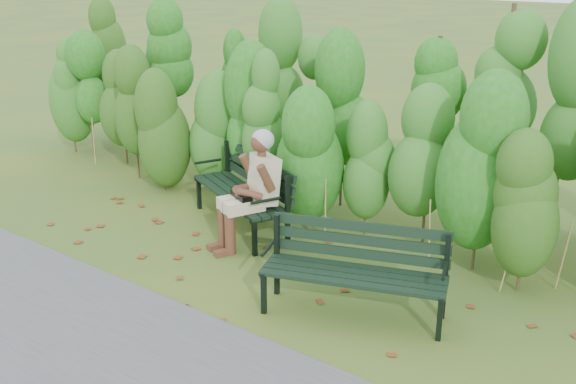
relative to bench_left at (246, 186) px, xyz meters
The scene contains 7 objects.
ground 1.34m from the bench_left, 41.05° to the right, with size 80.00×80.00×0.00m, color #355926.
footpath 3.20m from the bench_left, 72.61° to the right, with size 60.00×2.50×0.01m, color #474749.
hedge_band 1.61m from the bench_left, 47.59° to the left, with size 11.04×1.67×2.42m.
leaf_litter 1.63m from the bench_left, 28.06° to the right, with size 6.01×2.12×0.01m.
bench_left is the anchor object (origin of this frame).
bench_right 2.22m from the bench_left, 24.70° to the right, with size 1.64×1.01×0.78m.
seated_woman 0.60m from the bench_left, 42.38° to the right, with size 0.62×0.81×1.26m.
Camera 1 is at (3.75, -4.63, 2.98)m, focal length 42.00 mm.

